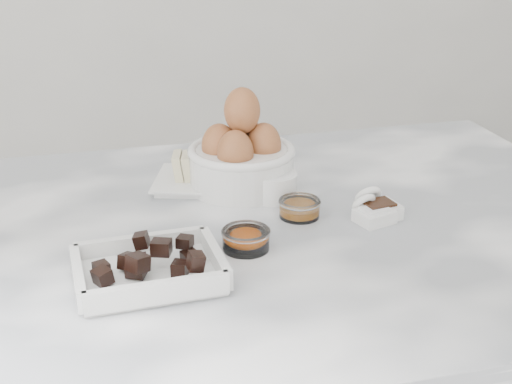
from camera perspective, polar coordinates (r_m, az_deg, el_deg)
marble_slab at (r=1.08m, az=-0.63°, el=-3.65°), size 1.20×0.80×0.04m
chocolate_dish at (r=0.92m, az=-8.59°, el=-5.87°), size 0.19×0.15×0.05m
butter_plate at (r=1.21m, az=-4.97°, el=1.37°), size 0.17×0.17×0.06m
sugar_ramekin at (r=1.15m, az=1.47°, el=0.59°), size 0.07×0.07×0.04m
egg_bowl at (r=1.18m, az=-1.17°, el=2.89°), size 0.18×0.18×0.17m
honey_bowl at (r=1.09m, az=3.50°, el=-1.26°), size 0.07×0.07×0.03m
zest_bowl at (r=0.99m, az=-0.81°, el=-3.72°), size 0.07×0.07×0.03m
vanilla_spoon at (r=1.11m, az=9.55°, el=-1.16°), size 0.07×0.08×0.05m
salt_spoon at (r=1.09m, az=9.24°, el=-1.61°), size 0.06×0.08×0.04m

